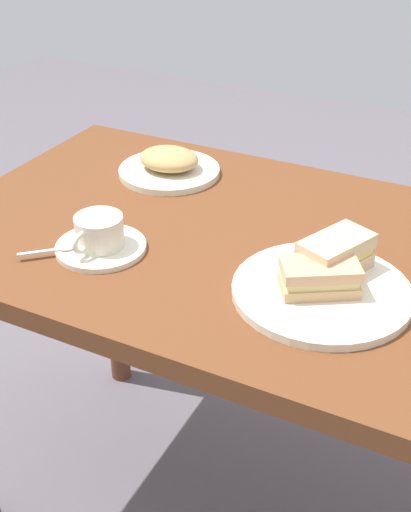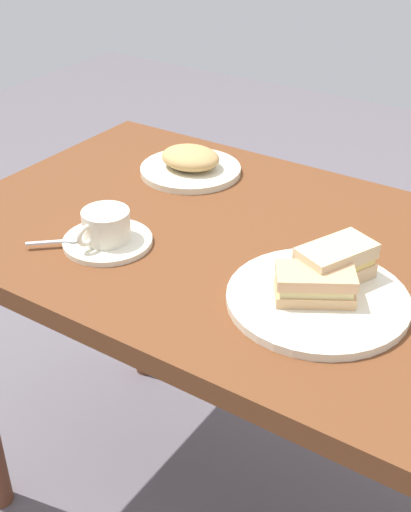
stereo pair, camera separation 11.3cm
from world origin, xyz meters
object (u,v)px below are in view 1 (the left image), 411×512
sandwich_back (335,255)px  coffee_cup (99,231)px  sandwich_front (320,277)px  side_plate (169,171)px  sandwich_plate (322,291)px  coffee_saucer (101,247)px  dining_table (268,291)px  spoon (56,250)px

sandwich_back → coffee_cup: bearing=14.0°
sandwich_front → side_plate: size_ratio=0.63×
sandwich_back → sandwich_plate: bearing=88.8°
sandwich_plate → side_plate: (0.44, -0.29, 0.00)m
coffee_cup → sandwich_front: bearing=-174.8°
sandwich_plate → coffee_cup: bearing=6.3°
sandwich_front → coffee_saucer: size_ratio=0.86×
dining_table → sandwich_front: 0.22m
sandwich_back → coffee_saucer: size_ratio=0.87×
coffee_cup → spoon: (0.06, 0.05, -0.03)m
sandwich_plate → spoon: bearing=11.8°
sandwich_front → side_plate: sandwich_front is taller
coffee_cup → dining_table: bearing=-149.9°
sandwich_back → coffee_saucer: bearing=13.8°
sandwich_front → spoon: 0.46m
sandwich_back → coffee_cup: sandwich_back is taller
dining_table → coffee_cup: bearing=30.1°
side_plate → coffee_saucer: bearing=98.3°
coffee_saucer → coffee_cup: bearing=84.8°
sandwich_plate → side_plate: same height
sandwich_back → spoon: 0.48m
sandwich_front → sandwich_back: bearing=-94.3°
sandwich_plate → coffee_cup: 0.40m
sandwich_plate → side_plate: size_ratio=1.32×
coffee_saucer → sandwich_back: bearing=-166.2°
sandwich_plate → coffee_saucer: (0.39, 0.04, -0.00)m
side_plate → sandwich_front: bearing=145.8°
dining_table → sandwich_back: sandwich_back is taller
sandwich_front → sandwich_back: (-0.00, -0.06, 0.01)m
sandwich_back → side_plate: size_ratio=0.64×
sandwich_plate → sandwich_front: (0.00, 0.01, 0.03)m
sandwich_back → side_plate: sandwich_back is taller
spoon → side_plate: bearing=-91.5°
sandwich_front → spoon: sandwich_front is taller
sandwich_plate → sandwich_front: sandwich_front is taller
dining_table → sandwich_plate: sandwich_plate is taller
sandwich_back → spoon: sandwich_back is taller
coffee_saucer → coffee_cup: (0.00, 0.00, 0.03)m
sandwich_plate → coffee_cup: size_ratio=2.58×
sandwich_back → dining_table: bearing=-22.3°
sandwich_front → coffee_cup: coffee_cup is taller
dining_table → sandwich_plate: (-0.13, 0.11, 0.11)m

